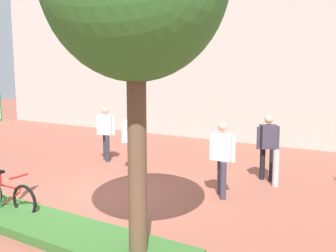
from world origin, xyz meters
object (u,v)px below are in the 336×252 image
at_px(bike_at_sign, 8,196).
at_px(person_casual_tan, 132,137).
at_px(person_shirt_white, 106,130).
at_px(person_suited_navy, 268,143).
at_px(person_shirt_blue, 222,154).
at_px(bollard_steel, 276,168).

bearing_deg(bike_at_sign, person_casual_tan, 87.45).
distance_m(bike_at_sign, person_shirt_white, 4.78).
relative_size(person_suited_navy, person_shirt_white, 1.00).
bearing_deg(person_casual_tan, bike_at_sign, -92.55).
distance_m(person_shirt_blue, person_shirt_white, 4.78).
distance_m(person_suited_navy, person_casual_tan, 3.71).
bearing_deg(person_shirt_white, bollard_steel, 1.19).
height_order(person_casual_tan, person_shirt_white, same).
xyz_separation_m(bike_at_sign, person_suited_navy, (3.70, 5.06, 0.63)).
xyz_separation_m(person_suited_navy, person_shirt_white, (-5.06, -0.52, 0.00)).
distance_m(bollard_steel, person_casual_tan, 3.98).
xyz_separation_m(bollard_steel, person_suited_navy, (-0.35, 0.41, 0.53)).
xyz_separation_m(person_shirt_blue, person_suited_navy, (0.46, 1.86, 0.00)).
bearing_deg(person_suited_navy, person_shirt_white, -174.14).
relative_size(bollard_steel, person_suited_navy, 0.52).
relative_size(bike_at_sign, person_casual_tan, 0.98).
xyz_separation_m(bike_at_sign, bollard_steel, (4.05, 4.65, 0.10)).
bearing_deg(person_shirt_white, bike_at_sign, -73.35).
relative_size(bollard_steel, person_casual_tan, 0.52).
bearing_deg(bike_at_sign, person_suited_navy, 53.82).
xyz_separation_m(person_shirt_blue, person_casual_tan, (-3.06, 0.71, 0.00)).
xyz_separation_m(bike_at_sign, person_shirt_white, (-1.36, 4.54, 0.63)).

